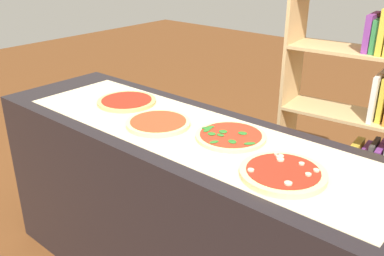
{
  "coord_description": "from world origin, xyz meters",
  "views": [
    {
      "loc": [
        1.1,
        -1.28,
        1.64
      ],
      "look_at": [
        0.0,
        0.0,
        0.91
      ],
      "focal_mm": 39.99,
      "sensor_mm": 36.0,
      "label": 1
    }
  ],
  "objects_px": {
    "pizza_plain_0": "(127,101)",
    "pizza_plain_1": "(158,123)",
    "pizza_spinach_2": "(230,136)",
    "pizza_mushroom_3": "(283,173)",
    "bookshelf": "(364,123)"
  },
  "relations": [
    {
      "from": "pizza_plain_0",
      "to": "pizza_plain_1",
      "type": "bearing_deg",
      "value": -16.96
    },
    {
      "from": "pizza_spinach_2",
      "to": "pizza_mushroom_3",
      "type": "bearing_deg",
      "value": -22.79
    },
    {
      "from": "pizza_spinach_2",
      "to": "bookshelf",
      "type": "height_order",
      "value": "bookshelf"
    },
    {
      "from": "pizza_plain_0",
      "to": "pizza_spinach_2",
      "type": "distance_m",
      "value": 0.65
    },
    {
      "from": "pizza_plain_1",
      "to": "bookshelf",
      "type": "height_order",
      "value": "bookshelf"
    },
    {
      "from": "pizza_mushroom_3",
      "to": "bookshelf",
      "type": "xyz_separation_m",
      "value": [
        -0.11,
        1.12,
        -0.2
      ]
    },
    {
      "from": "pizza_spinach_2",
      "to": "pizza_mushroom_3",
      "type": "height_order",
      "value": "pizza_mushroom_3"
    },
    {
      "from": "pizza_mushroom_3",
      "to": "bookshelf",
      "type": "relative_size",
      "value": 0.21
    },
    {
      "from": "pizza_plain_0",
      "to": "pizza_plain_1",
      "type": "height_order",
      "value": "pizza_plain_1"
    },
    {
      "from": "pizza_mushroom_3",
      "to": "pizza_spinach_2",
      "type": "bearing_deg",
      "value": 157.21
    },
    {
      "from": "pizza_plain_1",
      "to": "bookshelf",
      "type": "bearing_deg",
      "value": 63.25
    },
    {
      "from": "pizza_plain_1",
      "to": "pizza_mushroom_3",
      "type": "height_order",
      "value": "pizza_mushroom_3"
    },
    {
      "from": "pizza_plain_0",
      "to": "pizza_spinach_2",
      "type": "xyz_separation_m",
      "value": [
        0.65,
        0.0,
        -0.0
      ]
    },
    {
      "from": "pizza_plain_1",
      "to": "bookshelf",
      "type": "relative_size",
      "value": 0.2
    },
    {
      "from": "pizza_plain_1",
      "to": "pizza_mushroom_3",
      "type": "relative_size",
      "value": 0.94
    }
  ]
}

